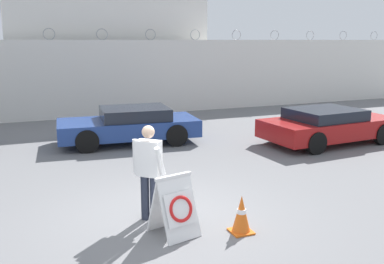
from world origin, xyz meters
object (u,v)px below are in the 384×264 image
Objects in this scene: parked_car_rear_sedan at (130,125)px; parked_car_far_side at (328,125)px; security_guard at (149,168)px; barricade_sign at (175,206)px; traffic_cone_near at (241,214)px.

parked_car_far_side is at bearing 162.61° from parked_car_rear_sedan.
parked_car_rear_sedan is 6.21m from parked_car_far_side.
security_guard is 7.74m from parked_car_far_side.
barricade_sign is 0.89m from security_guard.
parked_car_rear_sedan reaches higher than traffic_cone_near.
security_guard is (-0.22, 0.74, 0.45)m from barricade_sign.
traffic_cone_near is 7.00m from parked_car_rear_sedan.
parked_car_far_side is (5.75, -2.35, -0.01)m from parked_car_rear_sedan.
security_guard reaches higher than parked_car_rear_sedan.
parked_car_rear_sedan reaches higher than barricade_sign.
traffic_cone_near is 0.15× the size of parked_car_rear_sedan.
parked_car_far_side is at bearing 70.59° from security_guard.
parked_car_rear_sedan is (1.11, 5.93, -0.38)m from security_guard.
parked_car_far_side is (6.64, 4.31, 0.06)m from barricade_sign.
parked_car_rear_sedan is 1.00× the size of parked_car_far_side.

